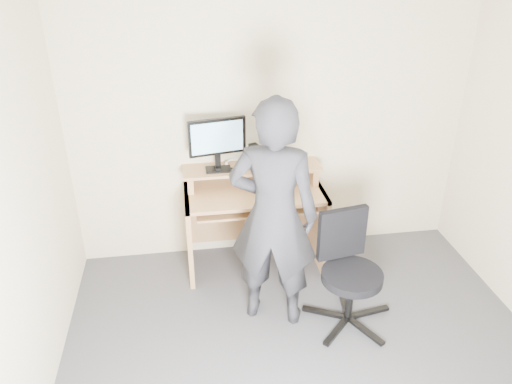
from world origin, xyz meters
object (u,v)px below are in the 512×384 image
object	(u,v)px
office_chair	(348,266)
desk	(253,207)
monitor	(217,140)
person	(273,216)

from	to	relation	value
office_chair	desk	bearing A→B (deg)	113.78
monitor	person	world-z (taller)	person
desk	office_chair	bearing A→B (deg)	-56.29
monitor	person	xyz separation A→B (m)	(0.33, -0.82, -0.29)
desk	person	bearing A→B (deg)	-87.54
monitor	office_chair	bearing A→B (deg)	-56.95
desk	person	size ratio (longest dim) A/B	0.67
desk	monitor	xyz separation A→B (m)	(-0.30, 0.04, 0.64)
desk	monitor	bearing A→B (deg)	171.80
monitor	office_chair	distance (m)	1.47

